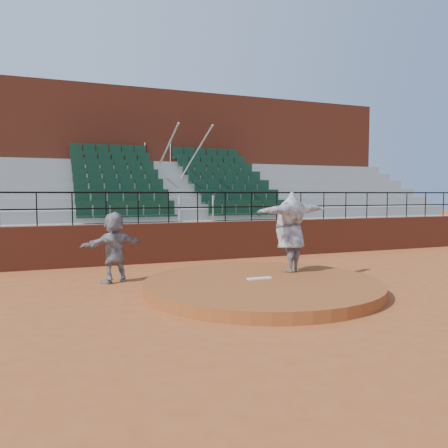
# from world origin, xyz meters

# --- Properties ---
(ground) EXTENTS (90.00, 90.00, 0.00)m
(ground) POSITION_xyz_m (0.00, 0.00, 0.00)
(ground) COLOR #A65225
(ground) RESTS_ON ground
(pitchers_mound) EXTENTS (5.50, 5.50, 0.25)m
(pitchers_mound) POSITION_xyz_m (0.00, 0.00, 0.12)
(pitchers_mound) COLOR brown
(pitchers_mound) RESTS_ON ground
(pitching_rubber) EXTENTS (0.60, 0.15, 0.03)m
(pitching_rubber) POSITION_xyz_m (0.00, 0.15, 0.27)
(pitching_rubber) COLOR white
(pitching_rubber) RESTS_ON pitchers_mound
(boundary_wall) EXTENTS (24.00, 0.30, 1.30)m
(boundary_wall) POSITION_xyz_m (0.00, 5.00, 0.65)
(boundary_wall) COLOR maroon
(boundary_wall) RESTS_ON ground
(wall_railing) EXTENTS (24.04, 0.05, 1.03)m
(wall_railing) POSITION_xyz_m (0.00, 5.00, 2.03)
(wall_railing) COLOR black
(wall_railing) RESTS_ON boundary_wall
(seating_deck) EXTENTS (24.00, 5.97, 4.63)m
(seating_deck) POSITION_xyz_m (0.00, 8.65, 1.44)
(seating_deck) COLOR gray
(seating_deck) RESTS_ON ground
(press_box_facade) EXTENTS (24.00, 3.00, 7.10)m
(press_box_facade) POSITION_xyz_m (0.00, 12.60, 3.55)
(press_box_facade) COLOR maroon
(press_box_facade) RESTS_ON ground
(pitcher) EXTENTS (2.61, 1.47, 2.05)m
(pitcher) POSITION_xyz_m (1.14, 0.72, 1.28)
(pitcher) COLOR black
(pitcher) RESTS_ON pitchers_mound
(fielder) EXTENTS (1.75, 1.13, 1.81)m
(fielder) POSITION_xyz_m (-3.10, 2.24, 0.90)
(fielder) COLOR black
(fielder) RESTS_ON ground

